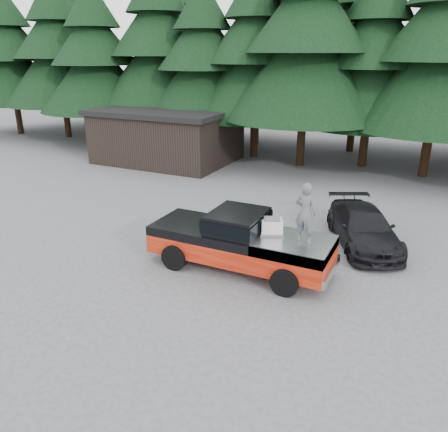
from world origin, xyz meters
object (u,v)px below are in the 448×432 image
at_px(parked_car, 363,227).
at_px(utility_building, 168,135).
at_px(air_compressor, 272,227).
at_px(man_on_bed, 306,213).
at_px(pickup_truck, 240,249).

relative_size(parked_car, utility_building, 0.55).
xyz_separation_m(air_compressor, man_on_bed, (1.06, -0.15, 0.68)).
bearing_deg(parked_car, air_compressor, -149.05).
height_order(pickup_truck, air_compressor, air_compressor).
relative_size(man_on_bed, parked_car, 0.39).
bearing_deg(man_on_bed, parked_car, -100.81).
bearing_deg(man_on_bed, pickup_truck, 8.32).
height_order(pickup_truck, utility_building, utility_building).
xyz_separation_m(parked_car, utility_building, (-13.51, 8.13, 1.00)).
xyz_separation_m(man_on_bed, parked_car, (1.21, 3.61, -1.56)).
bearing_deg(parked_car, utility_building, 123.16).
xyz_separation_m(pickup_truck, air_compressor, (0.98, 0.17, 0.88)).
distance_m(man_on_bed, parked_car, 4.11).
distance_m(pickup_truck, utility_building, 15.64).
distance_m(air_compressor, parked_car, 4.23).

